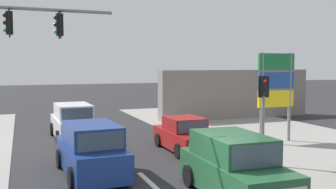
% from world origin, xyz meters
% --- Properties ---
extents(lane_dash_mid, '(0.20, 2.40, 0.01)m').
position_xyz_m(lane_dash_mid, '(0.00, 3.00, 0.00)').
color(lane_dash_mid, silver).
rests_on(lane_dash_mid, ground).
extents(lane_dash_far, '(0.20, 2.40, 0.01)m').
position_xyz_m(lane_dash_far, '(0.00, 8.00, 0.00)').
color(lane_dash_far, silver).
rests_on(lane_dash_far, ground).
extents(pedestal_signal_right_kerb, '(0.44, 0.31, 3.56)m').
position_xyz_m(pedestal_signal_right_kerb, '(4.89, 3.48, 2.42)').
color(pedestal_signal_right_kerb, slate).
rests_on(pedestal_signal_right_kerb, ground).
extents(shopping_plaza_sign, '(2.10, 0.16, 4.60)m').
position_xyz_m(shopping_plaza_sign, '(8.19, 7.22, 2.98)').
color(shopping_plaza_sign, slate).
rests_on(shopping_plaza_sign, ground).
extents(shopfront_wall_far, '(12.00, 1.00, 3.60)m').
position_xyz_m(shopfront_wall_far, '(11.00, 16.00, 1.80)').
color(shopfront_wall_far, gray).
rests_on(shopfront_wall_far, ground).
extents(suv_oncoming_near, '(2.23, 4.62, 1.90)m').
position_xyz_m(suv_oncoming_near, '(-1.70, 4.54, 0.88)').
color(suv_oncoming_near, navy).
rests_on(suv_oncoming_near, ground).
extents(suv_crossing_left, '(2.18, 4.60, 1.90)m').
position_xyz_m(suv_crossing_left, '(-1.46, 11.87, 0.88)').
color(suv_crossing_left, silver).
rests_on(suv_crossing_left, ground).
extents(sedan_receding_far, '(1.89, 4.24, 1.56)m').
position_xyz_m(sedan_receding_far, '(3.06, 7.07, 0.70)').
color(sedan_receding_far, maroon).
rests_on(sedan_receding_far, ground).
extents(suv_kerbside_parked, '(2.12, 4.57, 1.90)m').
position_xyz_m(suv_kerbside_parked, '(1.98, 0.67, 0.88)').
color(suv_kerbside_parked, '#235633').
rests_on(suv_kerbside_parked, ground).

